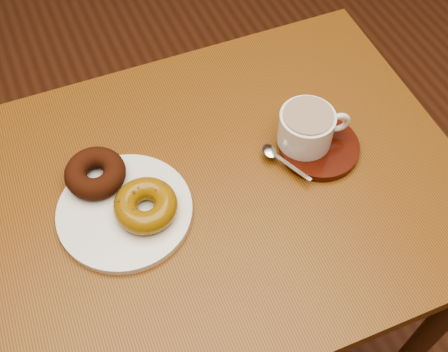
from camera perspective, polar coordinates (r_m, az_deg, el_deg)
name	(u,v)px	position (r m, az deg, el deg)	size (l,w,h in m)	color
cafe_table	(214,224)	(1.03, -1.02, -4.95)	(0.86, 0.66, 0.78)	brown
donut_plate	(125,211)	(0.90, -10.04, -3.53)	(0.21, 0.21, 0.01)	white
donut_cinnamon	(95,173)	(0.92, -12.95, 0.29)	(0.10, 0.10, 0.04)	#38160B
donut_caramel	(146,205)	(0.87, -7.96, -2.98)	(0.12, 0.12, 0.04)	#8B610F
saucer	(319,147)	(0.97, 9.63, 2.91)	(0.14, 0.14, 0.01)	#3A1007
coffee_cup	(307,127)	(0.95, 8.44, 4.91)	(0.12, 0.09, 0.07)	white
teaspoon	(274,154)	(0.94, 5.09, 2.23)	(0.05, 0.10, 0.01)	silver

